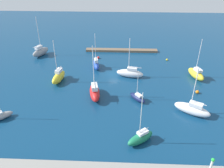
{
  "coord_description": "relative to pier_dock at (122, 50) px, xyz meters",
  "views": [
    {
      "loc": [
        -2.25,
        59.6,
        31.59
      ],
      "look_at": [
        0.0,
        8.34,
        1.5
      ],
      "focal_mm": 36.45,
      "sensor_mm": 36.0,
      "label": 1
    }
  ],
  "objects": [
    {
      "name": "sailboat_white_lone_south",
      "position": [
        -15.95,
        36.09,
        0.91
      ],
      "size": [
        8.13,
        6.21,
        11.35
      ],
      "rotation": [
        0.0,
        0.0,
        5.75
      ],
      "color": "white",
      "rests_on": "water"
    },
    {
      "name": "water",
      "position": [
        2.32,
        17.89,
        -0.4
      ],
      "size": [
        160.0,
        160.0,
        0.0
      ],
      "primitive_type": "plane",
      "color": "navy",
      "rests_on": "ground"
    },
    {
      "name": "harbor_beacon",
      "position": [
        -14.06,
        53.22,
        2.82
      ],
      "size": [
        0.56,
        0.56,
        3.73
      ],
      "color": "silver",
      "rests_on": "breakwater"
    },
    {
      "name": "sailboat_gray_by_breakwater",
      "position": [
        25.82,
        39.81,
        0.44
      ],
      "size": [
        4.96,
        4.45,
        9.51
      ],
      "rotation": [
        0.0,
        0.0,
        3.82
      ],
      "color": "gray",
      "rests_on": "water"
    },
    {
      "name": "sailboat_yellow_mid_basin",
      "position": [
        -21.39,
        19.14,
        0.95
      ],
      "size": [
        4.31,
        7.22,
        11.51
      ],
      "rotation": [
        0.0,
        0.0,
        5.04
      ],
      "color": "yellow",
      "rests_on": "water"
    },
    {
      "name": "sailboat_yellow_far_south",
      "position": [
        17.32,
        22.84,
        1.07
      ],
      "size": [
        3.43,
        7.09,
        12.09
      ],
      "rotation": [
        0.0,
        0.0,
        1.37
      ],
      "color": "yellow",
      "rests_on": "water"
    },
    {
      "name": "mooring_buoy_red",
      "position": [
        7.81,
        6.85,
        0.0
      ],
      "size": [
        0.8,
        0.8,
        0.8
      ],
      "primitive_type": "sphere",
      "color": "red",
      "rests_on": "water"
    },
    {
      "name": "sailboat_gray_off_beacon",
      "position": [
        28.06,
        5.13,
        1.14
      ],
      "size": [
        4.98,
        7.33,
        13.41
      ],
      "rotation": [
        0.0,
        0.0,
        4.26
      ],
      "color": "gray",
      "rests_on": "water"
    },
    {
      "name": "sailboat_navy_along_channel",
      "position": [
        -4.12,
        31.19,
        0.4
      ],
      "size": [
        4.42,
        4.95,
        7.89
      ],
      "rotation": [
        0.0,
        0.0,
        5.39
      ],
      "color": "#141E4C",
      "rests_on": "water"
    },
    {
      "name": "sailboat_red_far_north",
      "position": [
        6.43,
        30.43,
        1.22
      ],
      "size": [
        3.74,
        7.92,
        13.42
      ],
      "rotation": [
        0.0,
        0.0,
        4.9
      ],
      "color": "red",
      "rests_on": "water"
    },
    {
      "name": "sailboat_white_lone_north",
      "position": [
        -2.57,
        19.39,
        0.9
      ],
      "size": [
        7.99,
        3.75,
        11.62
      ],
      "rotation": [
        0.0,
        0.0,
        6.08
      ],
      "color": "white",
      "rests_on": "water"
    },
    {
      "name": "sailboat_green_east_end",
      "position": [
        -3.91,
        45.39,
        0.7
      ],
      "size": [
        5.85,
        5.03,
        11.27
      ],
      "rotation": [
        0.0,
        0.0,
        0.64
      ],
      "color": "#19724C",
      "rests_on": "water"
    },
    {
      "name": "mooring_buoy_orange",
      "position": [
        -19.6,
        27.48,
        0.05
      ],
      "size": [
        0.9,
        0.9,
        0.9
      ],
      "primitive_type": "sphere",
      "color": "orange",
      "rests_on": "water"
    },
    {
      "name": "pier_dock",
      "position": [
        0.0,
        0.0,
        0.0
      ],
      "size": [
        25.79,
        2.2,
        0.8
      ],
      "primitive_type": "cube",
      "color": "brown",
      "rests_on": "ground"
    },
    {
      "name": "sailboat_blue_inner_mooring",
      "position": [
        7.81,
        13.98,
        0.92
      ],
      "size": [
        2.92,
        6.22,
        11.0
      ],
      "rotation": [
        0.0,
        0.0,
        4.92
      ],
      "color": "#2347B2",
      "rests_on": "water"
    },
    {
      "name": "mooring_buoy_yellow",
      "position": [
        -15.18,
        7.38,
        -0.08
      ],
      "size": [
        0.64,
        0.64,
        0.64
      ],
      "primitive_type": "sphere",
      "color": "yellow",
      "rests_on": "water"
    }
  ]
}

